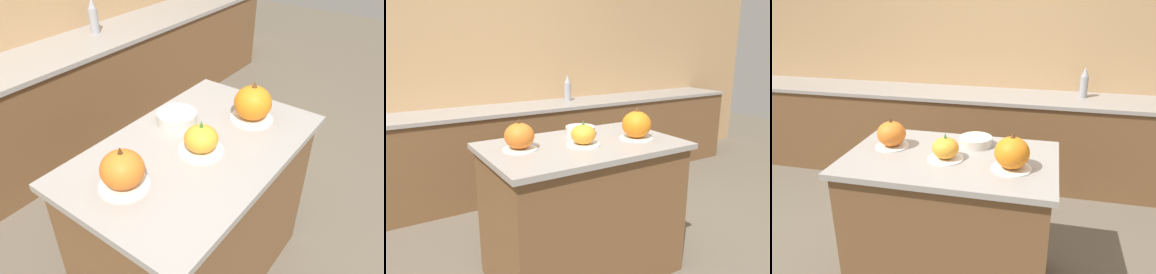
{
  "view_description": "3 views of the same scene",
  "coord_description": "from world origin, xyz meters",
  "views": [
    {
      "loc": [
        -1.15,
        -0.83,
        1.91
      ],
      "look_at": [
        -0.02,
        0.01,
        0.97
      ],
      "focal_mm": 35.0,
      "sensor_mm": 36.0,
      "label": 1
    },
    {
      "loc": [
        -1.21,
        -1.94,
        1.54
      ],
      "look_at": [
        -0.04,
        -0.02,
        0.96
      ],
      "focal_mm": 35.0,
      "sensor_mm": 36.0,
      "label": 2
    },
    {
      "loc": [
        0.54,
        -1.94,
        1.8
      ],
      "look_at": [
        0.07,
        0.05,
        1.02
      ],
      "focal_mm": 35.0,
      "sensor_mm": 36.0,
      "label": 3
    }
  ],
  "objects": [
    {
      "name": "kitchen_island",
      "position": [
        0.0,
        0.0,
        0.46
      ],
      "size": [
        1.25,
        0.77,
        0.91
      ],
      "color": "brown",
      "rests_on": "ground_plane"
    },
    {
      "name": "bottle_tall",
      "position": [
        0.85,
        1.67,
        1.03
      ],
      "size": [
        0.08,
        0.08,
        0.29
      ],
      "color": "#99999E",
      "rests_on": "back_counter"
    },
    {
      "name": "pumpkin_cake_right",
      "position": [
        0.37,
        -0.08,
        1.0
      ],
      "size": [
        0.22,
        0.22,
        0.21
      ],
      "color": "white",
      "rests_on": "kitchen_island"
    },
    {
      "name": "mixing_bowl",
      "position": [
        0.11,
        0.21,
        0.94
      ],
      "size": [
        0.2,
        0.2,
        0.06
      ],
      "color": "beige",
      "rests_on": "kitchen_island"
    },
    {
      "name": "wall_back",
      "position": [
        0.0,
        1.91,
        1.25
      ],
      "size": [
        8.0,
        0.06,
        2.5
      ],
      "color": "tan",
      "rests_on": "ground_plane"
    },
    {
      "name": "back_counter",
      "position": [
        0.0,
        1.58,
        0.45
      ],
      "size": [
        6.0,
        0.6,
        0.89
      ],
      "color": "brown",
      "rests_on": "ground_plane"
    },
    {
      "name": "pumpkin_cake_center",
      "position": [
        -0.02,
        -0.04,
        0.97
      ],
      "size": [
        0.21,
        0.21,
        0.16
      ],
      "color": "white",
      "rests_on": "kitchen_island"
    },
    {
      "name": "pumpkin_cake_left",
      "position": [
        -0.4,
        0.07,
        0.99
      ],
      "size": [
        0.21,
        0.21,
        0.19
      ],
      "color": "white",
      "rests_on": "kitchen_island"
    }
  ]
}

